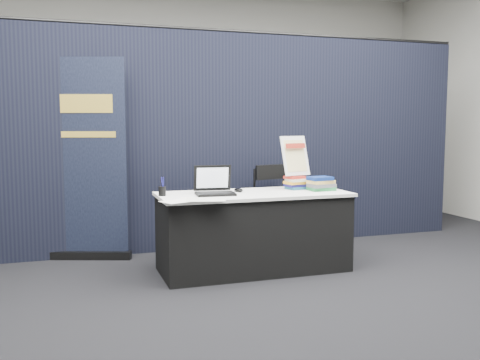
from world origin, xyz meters
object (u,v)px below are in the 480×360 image
book_stack_short (321,184)px  stacking_chair (277,204)px  display_table (253,232)px  pullup_banner (86,171)px  info_sign (295,156)px  book_stack_tall (296,183)px  laptop (214,188)px

book_stack_short → stacking_chair: stacking_chair is taller
display_table → pullup_banner: (-1.48, 0.95, 0.54)m
info_sign → stacking_chair: 0.72m
book_stack_tall → info_sign: bearing=90.0°
display_table → laptop: laptop is taller
display_table → stacking_chair: bearing=51.2°
display_table → laptop: bearing=180.0°
laptop → pullup_banner: (-1.09, 0.95, 0.10)m
book_stack_tall → stacking_chair: stacking_chair is taller
book_stack_tall → pullup_banner: pullup_banner is taller
book_stack_tall → stacking_chair: (0.00, 0.50, -0.29)m
display_table → book_stack_tall: book_stack_tall is taller
display_table → pullup_banner: pullup_banner is taller
laptop → stacking_chair: size_ratio=0.39×
laptop → book_stack_short: 1.07m
pullup_banner → stacking_chair: pullup_banner is taller
display_table → stacking_chair: 0.81m
display_table → info_sign: (0.50, 0.15, 0.70)m
book_stack_tall → pullup_banner: 2.14m
info_sign → display_table: bearing=-176.2°
book_stack_tall → book_stack_short: size_ratio=0.85×
display_table → book_stack_short: bearing=-4.3°
display_table → pullup_banner: 1.84m
laptop → pullup_banner: bearing=144.3°
book_stack_tall → info_sign: info_sign is taller
book_stack_short → stacking_chair: 0.75m
book_stack_short → book_stack_tall: bearing=136.9°
book_stack_tall → book_stack_short: bearing=-43.1°
stacking_chair → book_stack_tall: bearing=-102.9°
pullup_banner → stacking_chair: (1.98, -0.33, -0.39)m
display_table → book_stack_tall: 0.67m
info_sign → pullup_banner: (-1.98, 0.79, -0.16)m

